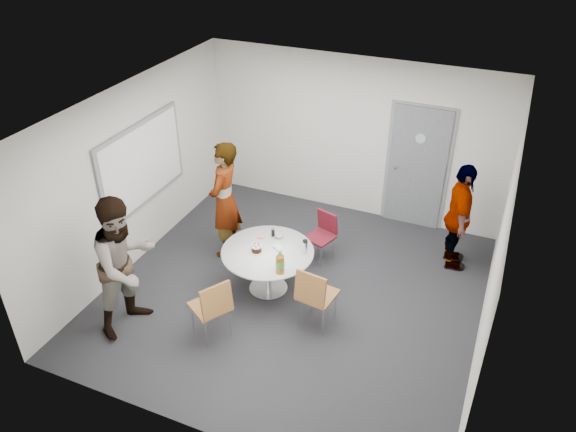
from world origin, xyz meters
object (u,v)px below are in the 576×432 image
at_px(person_main, 225,200).
at_px(whiteboard, 143,164).
at_px(chair_near_left, 213,305).
at_px(person_right, 459,217).
at_px(door, 417,168).
at_px(person_left, 125,264).
at_px(chair_near_right, 314,293).
at_px(chair_far, 323,231).
at_px(table, 269,257).

bearing_deg(person_main, whiteboard, -79.32).
bearing_deg(person_main, chair_near_left, 17.67).
relative_size(person_main, person_right, 1.10).
bearing_deg(person_right, chair_near_left, 125.40).
relative_size(door, person_left, 1.13).
relative_size(chair_near_right, person_left, 0.49).
xyz_separation_m(chair_far, person_left, (-1.77, -2.32, 0.47)).
bearing_deg(person_right, door, 28.78).
distance_m(whiteboard, table, 2.31).
distance_m(whiteboard, person_main, 1.29).
bearing_deg(whiteboard, person_left, -63.84).
bearing_deg(person_right, chair_far, 95.11).
bearing_deg(person_right, whiteboard, 94.51).
distance_m(chair_far, person_right, 1.97).
distance_m(chair_near_right, person_main, 2.15).
relative_size(whiteboard, chair_near_right, 2.07).
bearing_deg(person_main, person_right, 101.37).
distance_m(table, person_left, 1.91).
bearing_deg(person_main, table, 52.58).
distance_m(table, chair_near_right, 0.95).
height_order(whiteboard, person_right, whiteboard).
distance_m(chair_near_left, person_right, 3.73).
bearing_deg(chair_near_left, person_right, -10.47).
bearing_deg(whiteboard, table, -7.45).
relative_size(door, chair_near_left, 2.35).
relative_size(whiteboard, person_main, 1.03).
bearing_deg(chair_near_left, door, 7.32).
xyz_separation_m(chair_near_left, person_left, (-1.12, -0.15, 0.39)).
bearing_deg(person_right, chair_near_right, 133.11).
xyz_separation_m(door, chair_near_right, (-0.60, -3.02, -0.46)).
relative_size(table, person_right, 0.76).
height_order(door, chair_far, door).
bearing_deg(door, whiteboard, -147.34).
bearing_deg(chair_near_right, door, 86.47).
relative_size(chair_near_left, chair_near_right, 0.98).
relative_size(chair_near_right, person_main, 0.50).
bearing_deg(chair_far, chair_near_left, 91.86).
bearing_deg(person_left, chair_near_right, -56.58).
distance_m(whiteboard, person_left, 1.82).
bearing_deg(person_left, table, -33.80).
bearing_deg(person_main, chair_far, 100.81).
distance_m(door, chair_far, 1.92).
bearing_deg(person_main, chair_near_right, 53.88).
bearing_deg(person_left, door, -23.26).
xyz_separation_m(person_main, person_right, (3.26, 1.01, -0.09)).
relative_size(chair_far, person_right, 0.47).
bearing_deg(whiteboard, door, 32.66).
xyz_separation_m(chair_near_left, chair_near_right, (1.07, 0.68, 0.01)).
xyz_separation_m(table, person_main, (-1.00, 0.61, 0.34)).
xyz_separation_m(door, chair_near_left, (-1.67, -3.70, -0.48)).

